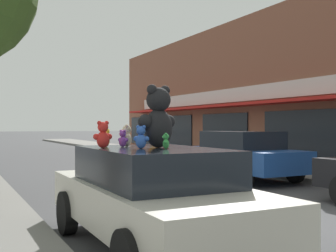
{
  "coord_description": "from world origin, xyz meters",
  "views": [
    {
      "loc": [
        -5.43,
        -6.1,
        1.75
      ],
      "look_at": [
        -0.78,
        2.97,
        1.75
      ],
      "focal_mm": 45.0,
      "sensor_mm": 36.0,
      "label": 1
    }
  ],
  "objects_px": {
    "teddy_bear_giant": "(158,118)",
    "teddy_bear_yellow": "(106,137)",
    "plush_art_car": "(153,195)",
    "teddy_bear_orange": "(154,134)",
    "teddy_bear_cream": "(127,136)",
    "teddy_bear_red": "(103,135)",
    "teddy_bear_purple": "(123,139)",
    "parked_car_far_center": "(242,154)",
    "teddy_bear_blue": "(141,137)",
    "teddy_bear_green": "(166,141)"
  },
  "relations": [
    {
      "from": "teddy_bear_giant",
      "to": "teddy_bear_yellow",
      "type": "relative_size",
      "value": 3.01
    },
    {
      "from": "plush_art_car",
      "to": "teddy_bear_orange",
      "type": "xyz_separation_m",
      "value": [
        0.53,
        1.08,
        0.84
      ]
    },
    {
      "from": "plush_art_car",
      "to": "teddy_bear_cream",
      "type": "relative_size",
      "value": 13.03
    },
    {
      "from": "teddy_bear_red",
      "to": "teddy_bear_purple",
      "type": "height_order",
      "value": "teddy_bear_red"
    },
    {
      "from": "plush_art_car",
      "to": "teddy_bear_yellow",
      "type": "bearing_deg",
      "value": 127.24
    },
    {
      "from": "parked_car_far_center",
      "to": "teddy_bear_orange",
      "type": "bearing_deg",
      "value": -139.08
    },
    {
      "from": "plush_art_car",
      "to": "teddy_bear_purple",
      "type": "bearing_deg",
      "value": 120.39
    },
    {
      "from": "teddy_bear_yellow",
      "to": "parked_car_far_center",
      "type": "relative_size",
      "value": 0.07
    },
    {
      "from": "teddy_bear_yellow",
      "to": "teddy_bear_red",
      "type": "bearing_deg",
      "value": -1.0
    },
    {
      "from": "teddy_bear_blue",
      "to": "parked_car_far_center",
      "type": "bearing_deg",
      "value": -87.27
    },
    {
      "from": "teddy_bear_purple",
      "to": "parked_car_far_center",
      "type": "distance_m",
      "value": 8.09
    },
    {
      "from": "teddy_bear_yellow",
      "to": "teddy_bear_orange",
      "type": "relative_size",
      "value": 0.82
    },
    {
      "from": "teddy_bear_blue",
      "to": "teddy_bear_giant",
      "type": "bearing_deg",
      "value": -113.06
    },
    {
      "from": "teddy_bear_green",
      "to": "teddy_bear_yellow",
      "type": "relative_size",
      "value": 0.73
    },
    {
      "from": "plush_art_car",
      "to": "teddy_bear_red",
      "type": "bearing_deg",
      "value": 153.0
    },
    {
      "from": "teddy_bear_yellow",
      "to": "teddy_bear_green",
      "type": "bearing_deg",
      "value": 54.57
    },
    {
      "from": "teddy_bear_blue",
      "to": "teddy_bear_purple",
      "type": "relative_size",
      "value": 1.26
    },
    {
      "from": "teddy_bear_giant",
      "to": "teddy_bear_green",
      "type": "xyz_separation_m",
      "value": [
        -0.04,
        -0.33,
        -0.33
      ]
    },
    {
      "from": "plush_art_car",
      "to": "teddy_bear_green",
      "type": "height_order",
      "value": "teddy_bear_green"
    },
    {
      "from": "plush_art_car",
      "to": "teddy_bear_orange",
      "type": "bearing_deg",
      "value": 64.14
    },
    {
      "from": "parked_car_far_center",
      "to": "teddy_bear_giant",
      "type": "bearing_deg",
      "value": -135.55
    },
    {
      "from": "teddy_bear_giant",
      "to": "teddy_bear_red",
      "type": "relative_size",
      "value": 2.33
    },
    {
      "from": "teddy_bear_orange",
      "to": "teddy_bear_cream",
      "type": "height_order",
      "value": "teddy_bear_orange"
    },
    {
      "from": "teddy_bear_green",
      "to": "teddy_bear_yellow",
      "type": "bearing_deg",
      "value": -123.68
    },
    {
      "from": "plush_art_car",
      "to": "teddy_bear_yellow",
      "type": "height_order",
      "value": "teddy_bear_yellow"
    },
    {
      "from": "teddy_bear_cream",
      "to": "teddy_bear_blue",
      "type": "bearing_deg",
      "value": 20.56
    },
    {
      "from": "plush_art_car",
      "to": "teddy_bear_yellow",
      "type": "relative_size",
      "value": 14.78
    },
    {
      "from": "teddy_bear_giant",
      "to": "teddy_bear_purple",
      "type": "relative_size",
      "value": 3.5
    },
    {
      "from": "teddy_bear_yellow",
      "to": "teddy_bear_blue",
      "type": "distance_m",
      "value": 0.74
    },
    {
      "from": "teddy_bear_cream",
      "to": "teddy_bear_orange",
      "type": "bearing_deg",
      "value": 148.94
    },
    {
      "from": "plush_art_car",
      "to": "teddy_bear_red",
      "type": "height_order",
      "value": "teddy_bear_red"
    },
    {
      "from": "teddy_bear_green",
      "to": "teddy_bear_blue",
      "type": "bearing_deg",
      "value": -105.34
    },
    {
      "from": "teddy_bear_red",
      "to": "parked_car_far_center",
      "type": "xyz_separation_m",
      "value": [
        6.49,
        5.37,
        -0.79
      ]
    },
    {
      "from": "teddy_bear_yellow",
      "to": "parked_car_far_center",
      "type": "bearing_deg",
      "value": 152.21
    },
    {
      "from": "plush_art_car",
      "to": "teddy_bear_blue",
      "type": "bearing_deg",
      "value": -167.85
    },
    {
      "from": "plush_art_car",
      "to": "teddy_bear_green",
      "type": "distance_m",
      "value": 0.82
    },
    {
      "from": "teddy_bear_giant",
      "to": "teddy_bear_blue",
      "type": "bearing_deg",
      "value": 1.04
    },
    {
      "from": "teddy_bear_cream",
      "to": "parked_car_far_center",
      "type": "relative_size",
      "value": 0.07
    },
    {
      "from": "teddy_bear_green",
      "to": "teddy_bear_cream",
      "type": "xyz_separation_m",
      "value": [
        -0.23,
        0.87,
        0.06
      ]
    },
    {
      "from": "teddy_bear_orange",
      "to": "parked_car_far_center",
      "type": "distance_m",
      "value": 7.09
    },
    {
      "from": "teddy_bear_blue",
      "to": "teddy_bear_cream",
      "type": "xyz_separation_m",
      "value": [
        0.04,
        0.64,
        0.01
      ]
    },
    {
      "from": "teddy_bear_giant",
      "to": "teddy_bear_yellow",
      "type": "distance_m",
      "value": 0.89
    },
    {
      "from": "teddy_bear_blue",
      "to": "teddy_bear_cream",
      "type": "relative_size",
      "value": 0.95
    },
    {
      "from": "teddy_bear_giant",
      "to": "teddy_bear_purple",
      "type": "distance_m",
      "value": 0.65
    },
    {
      "from": "parked_car_far_center",
      "to": "teddy_bear_blue",
      "type": "bearing_deg",
      "value": -136.56
    },
    {
      "from": "teddy_bear_purple",
      "to": "teddy_bear_giant",
      "type": "bearing_deg",
      "value": -162.75
    },
    {
      "from": "teddy_bear_orange",
      "to": "teddy_bear_yellow",
      "type": "bearing_deg",
      "value": 77.05
    },
    {
      "from": "teddy_bear_cream",
      "to": "parked_car_far_center",
      "type": "height_order",
      "value": "teddy_bear_cream"
    },
    {
      "from": "teddy_bear_orange",
      "to": "parked_car_far_center",
      "type": "bearing_deg",
      "value": -85.24
    },
    {
      "from": "teddy_bear_purple",
      "to": "parked_car_far_center",
      "type": "relative_size",
      "value": 0.06
    }
  ]
}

